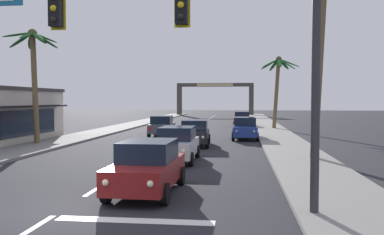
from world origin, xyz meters
TOP-DOWN VIEW (x-y plane):
  - ground_plane at (0.00, 0.00)m, footprint 220.00×220.00m
  - sidewalk_right at (7.80, 20.00)m, footprint 3.20×110.00m
  - sidewalk_left at (-7.80, 20.00)m, footprint 3.20×110.00m
  - lane_markings at (0.44, 20.27)m, footprint 4.28×88.98m
  - traffic_signal_mast at (3.35, 0.19)m, footprint 10.32×0.41m
  - sedan_lead_at_stop_bar at (1.84, 2.44)m, footprint 2.02×4.48m
  - sedan_third_in_queue at (1.74, 9.34)m, footprint 1.95×4.45m
  - sedan_fifth_in_queue at (1.87, 16.25)m, footprint 2.10×4.51m
  - sedan_oncoming_far at (-1.61, 23.11)m, footprint 2.10×4.51m
  - sedan_parked_nearest_kerb at (5.18, 21.09)m, footprint 1.96×4.45m
  - sedan_parked_mid_kerb at (5.05, 36.44)m, footprint 1.98×4.46m
  - palm_left_second at (-8.69, 15.37)m, footprint 3.47×3.68m
  - palm_right_second at (8.70, 10.38)m, footprint 4.93×4.73m
  - palm_right_farthest at (8.58, 32.07)m, footprint 3.95×3.92m
  - town_gateway_arch at (0.00, 69.68)m, footprint 14.88×0.90m

SIDE VIEW (x-z plane):
  - ground_plane at x=0.00m, z-range 0.00..0.00m
  - lane_markings at x=0.44m, z-range 0.00..0.01m
  - sidewalk_right at x=7.80m, z-range 0.00..0.14m
  - sidewalk_left at x=-7.80m, z-range 0.00..0.14m
  - sedan_lead_at_stop_bar at x=1.84m, z-range 0.01..1.69m
  - sedan_third_in_queue at x=1.74m, z-range 0.01..1.69m
  - sedan_fifth_in_queue at x=1.87m, z-range 0.01..1.69m
  - sedan_oncoming_far at x=-1.61m, z-range 0.01..1.69m
  - sedan_parked_nearest_kerb at x=5.18m, z-range 0.01..1.69m
  - sedan_parked_mid_kerb at x=5.05m, z-range 0.01..1.69m
  - town_gateway_arch at x=0.00m, z-range 0.97..7.24m
  - traffic_signal_mast at x=3.35m, z-range 1.44..8.25m
  - palm_right_farthest at x=8.58m, z-range 1.51..8.92m
  - palm_left_second at x=-8.69m, z-range 1.67..9.33m
  - palm_right_second at x=8.70m, z-range 1.82..11.94m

